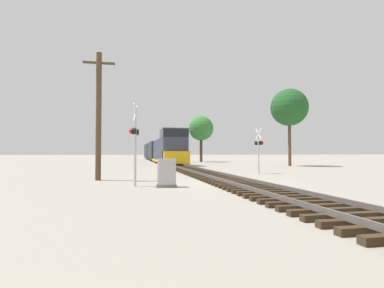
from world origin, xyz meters
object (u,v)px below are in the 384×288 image
object	(u,v)px
crossing_signal_far	(259,146)
tree_mid_background	(201,128)
crossing_signal_near	(135,137)
utility_pole	(99,114)
tree_far_right	(289,108)
relay_cabinet	(167,173)
freight_train	(158,151)

from	to	relation	value
crossing_signal_far	tree_mid_background	bearing A→B (deg)	-7.21
crossing_signal_near	utility_pole	world-z (taller)	utility_pole
crossing_signal_near	tree_far_right	size ratio (longest dim) A/B	0.42
utility_pole	tree_mid_background	xyz separation A→B (m)	(13.83, 31.96, 1.94)
crossing_signal_near	utility_pole	size ratio (longest dim) A/B	0.53
relay_cabinet	crossing_signal_far	bearing A→B (deg)	43.19
crossing_signal_far	tree_far_right	xyz separation A→B (m)	(9.09, 11.28, 4.89)
relay_cabinet	tree_far_right	bearing A→B (deg)	47.72
tree_mid_background	crossing_signal_near	bearing A→B (deg)	-108.41
crossing_signal_far	relay_cabinet	distance (m)	11.11
freight_train	tree_far_right	bearing A→B (deg)	-59.45
relay_cabinet	tree_mid_background	distance (m)	37.95
relay_cabinet	utility_pole	xyz separation A→B (m)	(-3.46, 4.19, 3.18)
relay_cabinet	tree_mid_background	world-z (taller)	tree_mid_background
tree_mid_background	crossing_signal_far	bearing A→B (deg)	-94.68
tree_far_right	tree_mid_background	distance (m)	18.64
tree_mid_background	freight_train	bearing A→B (deg)	140.12
freight_train	tree_mid_background	world-z (taller)	tree_mid_background
freight_train	utility_pole	size ratio (longest dim) A/B	6.42
freight_train	relay_cabinet	bearing A→B (deg)	-94.78
relay_cabinet	tree_far_right	size ratio (longest dim) A/B	0.14
utility_pole	tree_far_right	xyz separation A→B (m)	(20.57, 14.63, 3.19)
crossing_signal_near	tree_far_right	distance (m)	26.39
crossing_signal_far	freight_train	bearing A→B (deg)	4.97
freight_train	tree_far_right	size ratio (longest dim) A/B	5.14
freight_train	crossing_signal_near	distance (m)	41.52
crossing_signal_near	crossing_signal_far	world-z (taller)	crossing_signal_near
crossing_signal_far	relay_cabinet	world-z (taller)	crossing_signal_far
utility_pole	crossing_signal_near	bearing A→B (deg)	-60.37
tree_far_right	tree_mid_background	size ratio (longest dim) A/B	1.17
crossing_signal_near	utility_pole	distance (m)	4.32
tree_far_right	utility_pole	bearing A→B (deg)	-144.58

